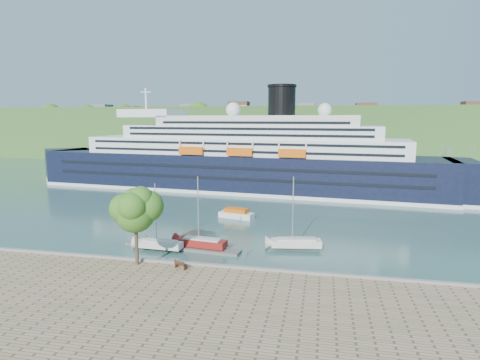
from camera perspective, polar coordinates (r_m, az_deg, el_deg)
ground at (r=52.75m, az=-9.61°, el=-12.51°), size 400.00×400.00×0.00m
far_hillside at (r=191.64m, az=6.38°, el=6.65°), size 400.00×50.00×24.00m
quay_coping at (r=52.17m, az=-9.72°, el=-11.40°), size 220.00×0.50×0.30m
cruise_ship at (r=106.37m, az=-0.95°, el=5.92°), size 123.07×29.30×27.38m
park_bench at (r=50.07m, az=-8.39°, el=-11.75°), size 1.90×1.38×1.13m
promenade_tree at (r=51.07m, az=-14.62°, el=-5.88°), size 6.48×6.48×10.73m
floating_pontoon at (r=60.48m, az=-8.28°, el=-9.46°), size 18.03×3.98×0.40m
sailboat_white_near at (r=58.78m, az=-11.44°, el=-5.48°), size 7.41×2.41×9.45m
sailboat_red at (r=58.29m, az=-5.46°, el=-5.04°), size 8.20×3.21×10.31m
sailboat_white_far at (r=58.49m, az=8.07°, el=-5.03°), size 8.24×3.47×10.32m
tender_launch at (r=77.43m, az=-0.51°, el=-4.72°), size 7.19×3.88×1.89m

